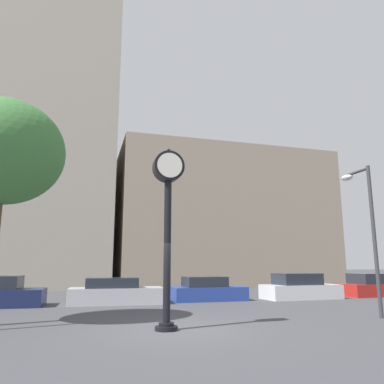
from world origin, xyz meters
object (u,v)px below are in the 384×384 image
at_px(car_red, 374,287).
at_px(street_clock, 168,206).
at_px(car_blue, 207,290).
at_px(bare_tree, 4,152).
at_px(car_white, 300,288).
at_px(car_silver, 115,293).
at_px(street_lamp_right, 364,214).

bearing_deg(car_red, street_clock, -153.53).
distance_m(street_clock, car_blue, 9.63).
bearing_deg(bare_tree, car_white, 20.42).
bearing_deg(car_red, car_silver, 178.42).
xyz_separation_m(street_clock, car_blue, (3.97, 8.21, -3.11)).
bearing_deg(car_blue, street_lamp_right, -62.79).
bearing_deg(street_clock, car_red, 29.16).
height_order(car_blue, street_lamp_right, street_lamp_right).
distance_m(car_red, street_lamp_right, 10.43).
height_order(street_lamp_right, bare_tree, bare_tree).
height_order(street_clock, street_lamp_right, street_lamp_right).
bearing_deg(car_silver, street_lamp_right, -35.68).
bearing_deg(car_white, car_silver, 177.01).
bearing_deg(car_blue, car_white, -6.43).
height_order(car_silver, car_white, car_white).
bearing_deg(street_clock, car_silver, 96.03).
bearing_deg(car_white, car_red, 2.54).
bearing_deg(car_silver, car_white, 2.55).
bearing_deg(car_silver, car_red, 4.48).
height_order(car_silver, car_blue, car_silver).
xyz_separation_m(car_blue, bare_tree, (-9.15, -5.90, 5.09)).
bearing_deg(street_lamp_right, car_silver, 140.94).
height_order(street_clock, car_blue, street_clock).
height_order(street_clock, car_silver, street_clock).
bearing_deg(car_blue, car_red, -1.01).
distance_m(street_clock, car_red, 16.91).
xyz_separation_m(car_white, car_red, (5.34, 0.44, -0.02)).
distance_m(street_clock, street_lamp_right, 7.92).
height_order(car_red, bare_tree, bare_tree).
relative_size(car_blue, car_red, 0.88).
height_order(car_blue, bare_tree, bare_tree).
xyz_separation_m(car_white, street_lamp_right, (-1.30, -6.92, 3.21)).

